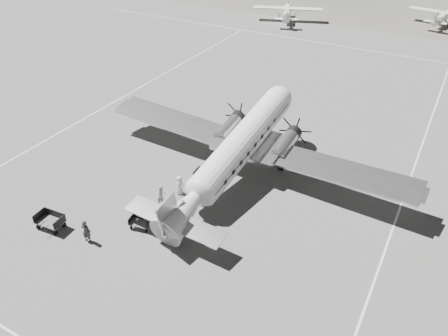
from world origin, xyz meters
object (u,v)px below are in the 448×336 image
(baggage_cart_far, at_px, (50,221))
(passenger, at_px, (180,185))
(ramp_agent, at_px, (162,196))
(baggage_cart_near, at_px, (140,223))
(light_plane_left, at_px, (287,14))
(dc3_airliner, at_px, (237,151))
(ground_crew, at_px, (86,231))
(light_plane_right, at_px, (443,18))

(baggage_cart_far, height_order, passenger, passenger)
(baggage_cart_far, height_order, ramp_agent, ramp_agent)
(baggage_cart_near, height_order, passenger, passenger)
(light_plane_left, distance_m, passenger, 48.75)
(dc3_airliner, relative_size, light_plane_left, 2.36)
(dc3_airliner, distance_m, baggage_cart_far, 14.14)
(dc3_airliner, relative_size, ground_crew, 15.86)
(light_plane_left, height_order, ground_crew, light_plane_left)
(dc3_airliner, xyz_separation_m, baggage_cart_far, (-8.32, -11.25, -2.02))
(light_plane_left, distance_m, baggage_cart_near, 53.11)
(ground_crew, height_order, ramp_agent, ramp_agent)
(light_plane_right, height_order, baggage_cart_near, light_plane_right)
(ground_crew, height_order, passenger, ground_crew)
(light_plane_left, bearing_deg, ground_crew, -101.25)
(ground_crew, bearing_deg, light_plane_right, -115.26)
(dc3_airliner, distance_m, light_plane_left, 45.85)
(light_plane_right, bearing_deg, baggage_cart_near, -91.48)
(baggage_cart_near, distance_m, ramp_agent, 2.74)
(light_plane_left, xyz_separation_m, passenger, (10.89, -47.51, -0.42))
(baggage_cart_near, bearing_deg, dc3_airliner, 58.45)
(light_plane_left, distance_m, ramp_agent, 50.44)
(light_plane_left, relative_size, baggage_cart_near, 7.74)
(light_plane_right, height_order, baggage_cart_far, light_plane_right)
(light_plane_right, bearing_deg, ramp_agent, -92.09)
(ground_crew, relative_size, ramp_agent, 0.97)
(dc3_airliner, height_order, light_plane_left, dc3_airliner)
(baggage_cart_near, relative_size, ground_crew, 0.87)
(dc3_airliner, relative_size, baggage_cart_far, 13.88)
(baggage_cart_far, xyz_separation_m, ground_crew, (3.10, 0.25, 0.30))
(dc3_airliner, height_order, light_plane_right, dc3_airliner)
(light_plane_left, relative_size, passenger, 7.42)
(baggage_cart_near, distance_m, ground_crew, 3.55)
(light_plane_right, relative_size, ground_crew, 6.56)
(ramp_agent, bearing_deg, passenger, 1.00)
(baggage_cart_far, bearing_deg, light_plane_right, 70.56)
(light_plane_left, bearing_deg, light_plane_right, 3.23)
(baggage_cart_far, distance_m, ramp_agent, 7.71)
(light_plane_left, bearing_deg, baggage_cart_near, -98.42)
(ground_crew, distance_m, passenger, 7.62)
(baggage_cart_far, distance_m, passenger, 9.30)
(baggage_cart_far, bearing_deg, light_plane_left, 90.99)
(ground_crew, distance_m, ramp_agent, 5.82)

